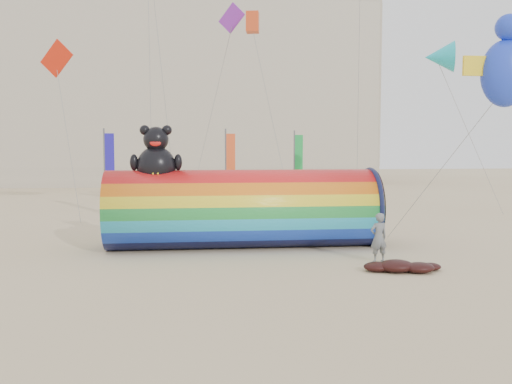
{
  "coord_description": "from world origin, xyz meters",
  "views": [
    {
      "loc": [
        -2.0,
        -19.79,
        4.12
      ],
      "look_at": [
        0.5,
        1.5,
        2.4
      ],
      "focal_mm": 40.0,
      "sensor_mm": 36.0,
      "label": 1
    }
  ],
  "objects": [
    {
      "name": "windsock_assembly",
      "position": [
        0.14,
        3.16,
        1.67
      ],
      "size": [
        10.93,
        3.33,
        5.04
      ],
      "color": "red",
      "rests_on": "ground"
    },
    {
      "name": "kite_handler",
      "position": [
        4.67,
        -0.39,
        0.89
      ],
      "size": [
        0.71,
        0.54,
        1.77
      ],
      "primitive_type": "imported",
      "rotation": [
        0.0,
        0.0,
        3.33
      ],
      "color": "slate",
      "rests_on": "ground"
    },
    {
      "name": "festival_banners",
      "position": [
        -0.31,
        16.57,
        2.64
      ],
      "size": [
        12.89,
        3.57,
        5.2
      ],
      "color": "#59595E",
      "rests_on": "ground"
    },
    {
      "name": "hotel_building",
      "position": [
        -12.0,
        45.95,
        10.31
      ],
      "size": [
        60.4,
        15.4,
        20.6
      ],
      "color": "#B7AD99",
      "rests_on": "ground"
    },
    {
      "name": "ground",
      "position": [
        0.0,
        0.0,
        0.0
      ],
      "size": [
        160.0,
        160.0,
        0.0
      ],
      "primitive_type": "plane",
      "color": "#CCB58C",
      "rests_on": "ground"
    },
    {
      "name": "fabric_bundle",
      "position": [
        4.94,
        -1.97,
        0.17
      ],
      "size": [
        2.62,
        1.35,
        0.41
      ],
      "color": "#3A0E0A",
      "rests_on": "ground"
    }
  ]
}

